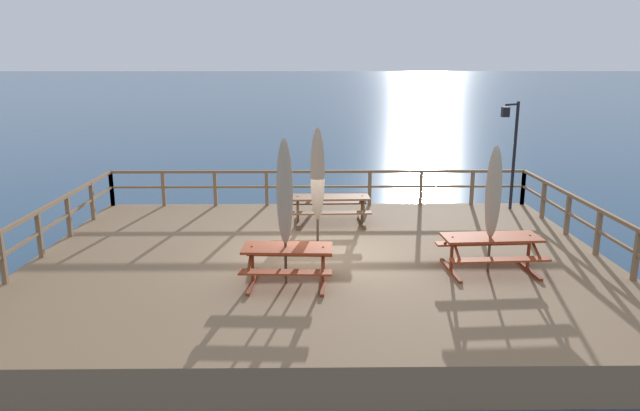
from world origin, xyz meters
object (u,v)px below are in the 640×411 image
at_px(picnic_table_mid_right, 288,257).
at_px(picnic_table_front_left, 330,203).
at_px(patio_umbrella_tall_back_left, 318,175).
at_px(lamp_post_hooked, 511,139).
at_px(picnic_table_front_right, 491,246).
at_px(patio_umbrella_tall_mid_left, 285,193).
at_px(patio_umbrella_tall_back_right, 493,193).

relative_size(picnic_table_mid_right, picnic_table_front_left, 0.85).
bearing_deg(patio_umbrella_tall_back_left, lamp_post_hooked, 36.02).
height_order(picnic_table_mid_right, picnic_table_front_left, same).
relative_size(picnic_table_front_left, patio_umbrella_tall_back_left, 0.74).
bearing_deg(patio_umbrella_tall_back_left, picnic_table_front_left, 82.33).
bearing_deg(picnic_table_front_left, picnic_table_front_right, -49.20).
xyz_separation_m(picnic_table_front_left, lamp_post_hooked, (5.32, 1.46, 1.55)).
bearing_deg(patio_umbrella_tall_mid_left, patio_umbrella_tall_back_left, 69.60).
height_order(picnic_table_front_left, patio_umbrella_tall_back_left, patio_umbrella_tall_back_left).
distance_m(picnic_table_front_right, patio_umbrella_tall_back_right, 1.15).
height_order(picnic_table_mid_right, patio_umbrella_tall_mid_left, patio_umbrella_tall_mid_left).
xyz_separation_m(picnic_table_mid_right, patio_umbrella_tall_back_left, (0.61, 1.79, 1.31)).
height_order(patio_umbrella_tall_back_right, lamp_post_hooked, lamp_post_hooked).
bearing_deg(picnic_table_mid_right, patio_umbrella_tall_back_right, 8.06).
height_order(picnic_table_front_left, lamp_post_hooked, lamp_post_hooked).
xyz_separation_m(picnic_table_front_right, picnic_table_front_left, (-3.27, 3.79, 0.00)).
height_order(picnic_table_mid_right, lamp_post_hooked, lamp_post_hooked).
bearing_deg(patio_umbrella_tall_back_right, patio_umbrella_tall_back_left, 161.58).
relative_size(picnic_table_front_right, picnic_table_front_left, 0.97).
bearing_deg(patio_umbrella_tall_mid_left, patio_umbrella_tall_back_right, 7.58).
height_order(picnic_table_front_left, patio_umbrella_tall_back_right, patio_umbrella_tall_back_right).
xyz_separation_m(patio_umbrella_tall_back_right, patio_umbrella_tall_back_left, (-3.58, 1.19, 0.16)).
height_order(picnic_table_mid_right, picnic_table_front_right, same).
distance_m(patio_umbrella_tall_back_right, lamp_post_hooked, 5.73).
relative_size(patio_umbrella_tall_back_left, lamp_post_hooked, 0.92).
xyz_separation_m(patio_umbrella_tall_mid_left, patio_umbrella_tall_back_right, (4.23, 0.56, -0.15)).
relative_size(patio_umbrella_tall_back_right, lamp_post_hooked, 0.84).
bearing_deg(patio_umbrella_tall_back_right, picnic_table_front_right, 56.31).
bearing_deg(patio_umbrella_tall_mid_left, picnic_table_front_left, 77.11).
bearing_deg(patio_umbrella_tall_mid_left, picnic_table_front_right, 8.47).
xyz_separation_m(picnic_table_front_left, patio_umbrella_tall_back_left, (-0.36, -2.67, 1.30)).
relative_size(picnic_table_front_right, patio_umbrella_tall_mid_left, 0.72).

